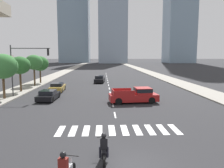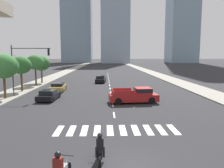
% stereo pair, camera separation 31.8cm
% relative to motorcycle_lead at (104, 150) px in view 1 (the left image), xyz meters
% --- Properties ---
extents(ground_plane, '(800.00, 800.00, 0.00)m').
position_rel_motorcycle_lead_xyz_m(ground_plane, '(1.05, -0.75, -0.58)').
color(ground_plane, '#28282B').
extents(sidewalk_east, '(4.00, 260.00, 0.15)m').
position_rel_motorcycle_lead_xyz_m(sidewalk_east, '(14.64, 29.25, -0.51)').
color(sidewalk_east, gray).
rests_on(sidewalk_east, ground).
extents(sidewalk_west, '(4.00, 260.00, 0.15)m').
position_rel_motorcycle_lead_xyz_m(sidewalk_west, '(-12.54, 29.25, -0.51)').
color(sidewalk_west, gray).
rests_on(sidewalk_west, ground).
extents(crosswalk_near, '(8.55, 2.24, 0.01)m').
position_rel_motorcycle_lead_xyz_m(crosswalk_near, '(1.05, 4.57, -0.58)').
color(crosswalk_near, silver).
rests_on(crosswalk_near, ground).
extents(lane_divider_center, '(0.14, 50.00, 0.01)m').
position_rel_motorcycle_lead_xyz_m(lane_divider_center, '(1.05, 32.57, -0.58)').
color(lane_divider_center, silver).
rests_on(lane_divider_center, ground).
extents(motorcycle_lead, '(0.70, 2.06, 1.49)m').
position_rel_motorcycle_lead_xyz_m(motorcycle_lead, '(0.00, 0.00, 0.00)').
color(motorcycle_lead, black).
rests_on(motorcycle_lead, ground).
extents(pickup_truck, '(5.52, 2.47, 1.67)m').
position_rel_motorcycle_lead_xyz_m(pickup_truck, '(3.67, 13.70, 0.23)').
color(pickup_truck, maroon).
rests_on(pickup_truck, ground).
extents(sedan_black_0, '(2.07, 4.33, 1.19)m').
position_rel_motorcycle_lead_xyz_m(sedan_black_0, '(-6.44, 15.58, -0.03)').
color(sedan_black_0, black).
rests_on(sedan_black_0, ground).
extents(sedan_gold_1, '(1.97, 4.54, 1.26)m').
position_rel_motorcycle_lead_xyz_m(sedan_gold_1, '(-6.70, 22.10, 0.00)').
color(sedan_gold_1, '#B28E38').
rests_on(sedan_gold_1, ground).
extents(sedan_black_2, '(2.15, 4.76, 1.38)m').
position_rel_motorcycle_lead_xyz_m(sedan_black_2, '(-0.60, 32.73, 0.05)').
color(sedan_black_2, black).
rests_on(sedan_black_2, ground).
extents(traffic_signal_far, '(5.11, 0.28, 6.38)m').
position_rel_motorcycle_lead_xyz_m(traffic_signal_far, '(-9.61, 17.56, 3.94)').
color(traffic_signal_far, '#333335').
rests_on(traffic_signal_far, sidewalk_west).
extents(street_tree_nearest, '(3.44, 3.44, 5.29)m').
position_rel_motorcycle_lead_xyz_m(street_tree_nearest, '(-11.74, 16.00, 3.38)').
color(street_tree_nearest, '#4C3823').
rests_on(street_tree_nearest, sidewalk_west).
extents(street_tree_second, '(2.94, 2.94, 4.98)m').
position_rel_motorcycle_lead_xyz_m(street_tree_second, '(-11.74, 21.39, 3.27)').
color(street_tree_second, '#4C3823').
rests_on(street_tree_second, sidewalk_west).
extents(street_tree_third, '(3.00, 3.00, 5.24)m').
position_rel_motorcycle_lead_xyz_m(street_tree_third, '(-11.74, 27.92, 3.51)').
color(street_tree_third, '#4C3823').
rests_on(street_tree_third, sidewalk_west).
extents(street_tree_fourth, '(3.20, 3.20, 5.00)m').
position_rel_motorcycle_lead_xyz_m(street_tree_fourth, '(-11.74, 31.49, 3.18)').
color(street_tree_fourth, '#4C3823').
rests_on(street_tree_fourth, sidewalk_west).
extents(office_tower_left_skyline, '(22.79, 27.83, 107.62)m').
position_rel_motorcycle_lead_xyz_m(office_tower_left_skyline, '(-21.89, 172.85, 46.85)').
color(office_tower_left_skyline, '#7A93A8').
rests_on(office_tower_left_skyline, ground).
extents(office_tower_center_skyline, '(20.42, 25.27, 80.29)m').
position_rel_motorcycle_lead_xyz_m(office_tower_center_skyline, '(7.51, 156.23, 39.03)').
color(office_tower_center_skyline, '#8C9EB2').
rests_on(office_tower_center_skyline, ground).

